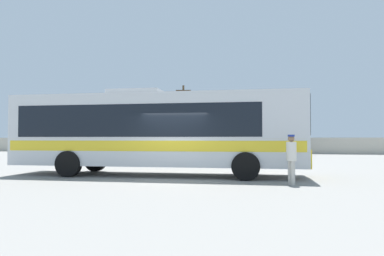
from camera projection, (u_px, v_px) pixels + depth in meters
ground_plane at (215, 162)px, 23.11m from camera, size 300.00×300.00×0.00m
perimeter_wall at (235, 145)px, 36.74m from camera, size 80.00×0.30×1.63m
coach_bus_silver_yellow at (154, 130)px, 14.74m from camera, size 12.10×3.09×3.57m
attendant_by_bus_door at (291, 156)px, 11.64m from camera, size 0.45×0.45×1.66m
parked_car_leftmost_white at (118, 146)px, 36.41m from camera, size 4.45×2.06×1.48m
parked_car_second_black at (168, 146)px, 34.96m from camera, size 4.60×2.28×1.55m
parked_car_third_silver at (220, 147)px, 33.78m from camera, size 4.61×2.07×1.43m
parked_car_rightmost_black at (283, 147)px, 32.67m from camera, size 4.18×2.14×1.47m
utility_pole_near at (183, 117)px, 42.07m from camera, size 1.78×0.54×7.90m
roadside_tree_left at (104, 112)px, 42.20m from camera, size 3.82×3.82×6.39m
roadside_tree_midleft at (203, 115)px, 41.93m from camera, size 4.52×4.52×6.33m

